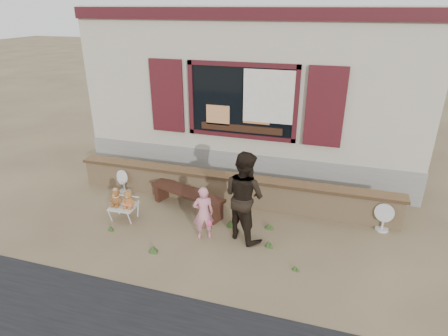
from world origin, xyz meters
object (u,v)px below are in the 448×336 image
(teddy_bear_right, at_px, (129,198))
(child, at_px, (203,213))
(adult, at_px, (244,196))
(folding_chair, at_px, (124,207))
(bench, at_px, (187,196))
(teddy_bear_left, at_px, (116,197))

(teddy_bear_right, bearing_deg, child, -8.60)
(adult, bearing_deg, teddy_bear_right, 31.76)
(folding_chair, distance_m, teddy_bear_right, 0.25)
(child, height_order, adult, adult)
(bench, height_order, adult, adult)
(adult, bearing_deg, bench, 5.21)
(bench, relative_size, teddy_bear_right, 4.93)
(child, bearing_deg, teddy_bear_right, -31.95)
(teddy_bear_left, distance_m, teddy_bear_right, 0.28)
(folding_chair, xyz_separation_m, teddy_bear_right, (0.14, 0.01, 0.21))
(teddy_bear_left, xyz_separation_m, teddy_bear_right, (0.28, 0.01, -0.00))
(child, relative_size, adult, 0.61)
(folding_chair, height_order, teddy_bear_left, teddy_bear_left)
(bench, relative_size, adult, 1.05)
(folding_chair, xyz_separation_m, adult, (2.47, 0.09, 0.58))
(teddy_bear_right, height_order, child, child)
(folding_chair, relative_size, child, 0.49)
(teddy_bear_left, bearing_deg, child, -7.35)
(teddy_bear_left, height_order, adult, adult)
(bench, xyz_separation_m, child, (0.68, -0.88, 0.19))
(folding_chair, bearing_deg, teddy_bear_right, -0.00)
(teddy_bear_left, height_order, teddy_bear_right, teddy_bear_left)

